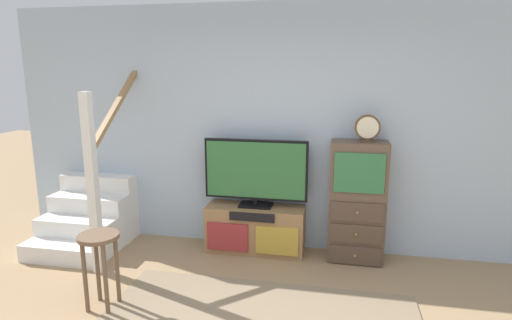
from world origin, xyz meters
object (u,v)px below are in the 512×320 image
object	(u,v)px
media_console	(255,229)
television	(256,171)
side_cabinet	(357,202)
desk_clock	(367,128)
bar_stool_near	(100,253)

from	to	relation	value
media_console	television	size ratio (longest dim) A/B	0.96
side_cabinet	television	bearing A→B (deg)	179.28
desk_clock	television	bearing A→B (deg)	178.57
media_console	desk_clock	bearing A→B (deg)	-0.24
media_console	desk_clock	xyz separation A→B (m)	(1.15, -0.00, 1.16)
media_console	side_cabinet	bearing A→B (deg)	0.53
media_console	side_cabinet	world-z (taller)	side_cabinet
media_console	bar_stool_near	world-z (taller)	bar_stool_near
television	desk_clock	xyz separation A→B (m)	(1.15, -0.03, 0.51)
desk_clock	bar_stool_near	bearing A→B (deg)	-147.95
television	side_cabinet	world-z (taller)	side_cabinet
television	side_cabinet	distance (m)	1.12
television	bar_stool_near	xyz separation A→B (m)	(-1.05, -1.41, -0.42)
media_console	television	bearing A→B (deg)	90.00
side_cabinet	bar_stool_near	xyz separation A→B (m)	(-2.14, -1.39, -0.14)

